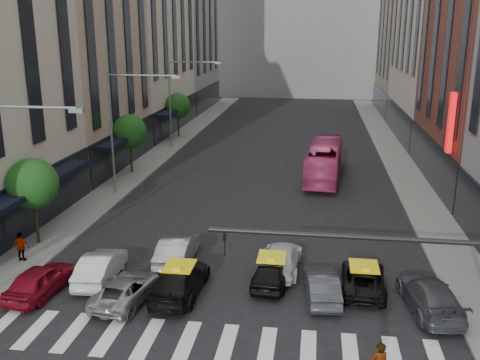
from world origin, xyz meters
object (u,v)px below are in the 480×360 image
at_px(streetlamp_mid, 123,117).
at_px(pedestrian_far, 21,247).
at_px(streetlamp_far, 179,92).
at_px(taxi_left, 180,280).
at_px(taxi_center, 272,271).
at_px(car_red, 41,280).
at_px(car_white_front, 101,267).
at_px(bus, 324,161).

relative_size(streetlamp_mid, pedestrian_far, 5.70).
bearing_deg(streetlamp_far, pedestrian_far, -92.66).
bearing_deg(taxi_left, streetlamp_far, -73.85).
distance_m(streetlamp_far, taxi_left, 32.12).
relative_size(taxi_center, pedestrian_far, 2.58).
bearing_deg(taxi_left, car_red, 9.42).
bearing_deg(car_red, taxi_center, -160.69).
bearing_deg(taxi_center, car_white_front, 9.60).
relative_size(car_red, taxi_left, 0.84).
xyz_separation_m(streetlamp_mid, pedestrian_far, (-1.32, -12.52, -4.96)).
bearing_deg(streetlamp_mid, pedestrian_far, -96.04).
bearing_deg(car_white_front, streetlamp_far, -86.89).
bearing_deg(streetlamp_mid, taxi_left, -62.03).
distance_m(streetlamp_far, pedestrian_far, 28.98).
relative_size(streetlamp_far, bus, 0.85).
bearing_deg(car_white_front, bus, -121.96).
height_order(streetlamp_mid, car_white_front, streetlamp_mid).
bearing_deg(pedestrian_far, taxi_center, -179.28).
height_order(car_red, bus, bus).
xyz_separation_m(streetlamp_mid, bus, (14.58, 6.70, -4.43)).
distance_m(streetlamp_far, car_white_front, 30.46).
bearing_deg(taxi_center, streetlamp_mid, -43.28).
xyz_separation_m(taxi_left, bus, (6.77, 21.42, 0.75)).
bearing_deg(taxi_left, streetlamp_mid, -60.16).
height_order(car_red, taxi_center, car_red).
bearing_deg(taxi_left, bus, -105.67).
height_order(streetlamp_mid, pedestrian_far, streetlamp_mid).
xyz_separation_m(car_red, bus, (13.22, 22.27, 0.76)).
relative_size(car_white_front, pedestrian_far, 2.74).
height_order(streetlamp_mid, streetlamp_far, same).
distance_m(streetlamp_far, bus, 17.86).
xyz_separation_m(car_red, car_white_front, (2.21, 1.77, 0.00)).
bearing_deg(bus, car_red, 63.40).
height_order(streetlamp_far, pedestrian_far, streetlamp_far).
distance_m(streetlamp_mid, pedestrian_far, 13.54).
distance_m(taxi_left, pedestrian_far, 9.40).
distance_m(streetlamp_far, car_red, 32.03).
height_order(streetlamp_mid, taxi_left, streetlamp_mid).
relative_size(car_white_front, taxi_center, 1.06).
distance_m(streetlamp_mid, car_white_front, 15.18).
distance_m(car_white_front, pedestrian_far, 5.07).
distance_m(bus, pedestrian_far, 24.96).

